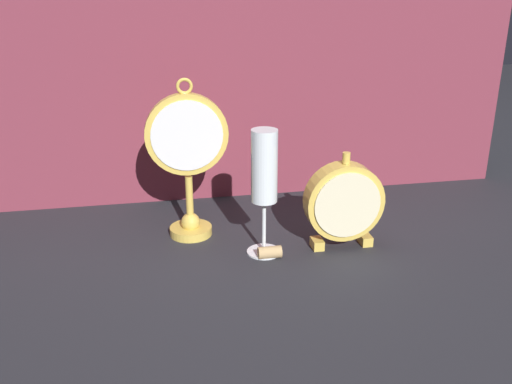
# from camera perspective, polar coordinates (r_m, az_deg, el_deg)

# --- Properties ---
(ground_plane) EXTENTS (4.00, 4.00, 0.00)m
(ground_plane) POSITION_cam_1_polar(r_m,az_deg,el_deg) (1.02, 0.85, -6.89)
(ground_plane) COLOR #232328
(fabric_backdrop_drape) EXTENTS (1.25, 0.01, 0.56)m
(fabric_backdrop_drape) POSITION_cam_1_polar(r_m,az_deg,el_deg) (1.24, -2.18, 11.87)
(fabric_backdrop_drape) COLOR brown
(fabric_backdrop_drape) RESTS_ON ground_plane
(pocket_watch_on_stand) EXTENTS (0.15, 0.08, 0.30)m
(pocket_watch_on_stand) POSITION_cam_1_polar(r_m,az_deg,el_deg) (1.07, -6.84, 3.27)
(pocket_watch_on_stand) COLOR gold
(pocket_watch_on_stand) RESTS_ON ground_plane
(mantel_clock_silver) EXTENTS (0.14, 0.04, 0.18)m
(mantel_clock_silver) POSITION_cam_1_polar(r_m,az_deg,el_deg) (1.04, 8.79, -1.03)
(mantel_clock_silver) COLOR gold
(mantel_clock_silver) RESTS_ON ground_plane
(champagne_flute) EXTENTS (0.06, 0.06, 0.23)m
(champagne_flute) POSITION_cam_1_polar(r_m,az_deg,el_deg) (0.99, 0.83, 1.68)
(champagne_flute) COLOR silver
(champagne_flute) RESTS_ON ground_plane
(wine_cork) EXTENTS (0.04, 0.02, 0.02)m
(wine_cork) POSITION_cam_1_polar(r_m,az_deg,el_deg) (1.02, 1.38, -6.05)
(wine_cork) COLOR tan
(wine_cork) RESTS_ON ground_plane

